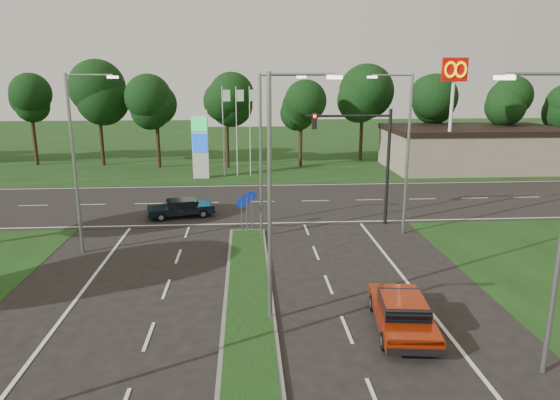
{
  "coord_description": "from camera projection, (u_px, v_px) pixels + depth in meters",
  "views": [
    {
      "loc": [
        -0.01,
        -11.02,
        8.83
      ],
      "look_at": [
        1.83,
        15.63,
        2.2
      ],
      "focal_mm": 32.0,
      "sensor_mm": 36.0,
      "label": 1
    }
  ],
  "objects": [
    {
      "name": "median_signs",
      "position": [
        247.0,
        206.0,
        28.27
      ],
      "size": [
        1.16,
        1.76,
        2.38
      ],
      "color": "gray",
      "rests_on": "ground"
    },
    {
      "name": "treeline_far",
      "position": [
        246.0,
        97.0,
        49.83
      ],
      "size": [
        6.0,
        6.0,
        9.9
      ],
      "color": "black",
      "rests_on": "ground"
    },
    {
      "name": "gas_pylon",
      "position": [
        203.0,
        143.0,
        43.77
      ],
      "size": [
        5.8,
        1.26,
        8.0
      ],
      "color": "silver",
      "rests_on": "ground"
    },
    {
      "name": "streetlight_right_near",
      "position": [
        559.0,
        213.0,
        14.1
      ],
      "size": [
        2.53,
        0.22,
        9.0
      ],
      "rotation": [
        0.0,
        0.0,
        3.14
      ],
      "color": "gray",
      "rests_on": "ground"
    },
    {
      "name": "streetlight_median_near",
      "position": [
        275.0,
        187.0,
        17.45
      ],
      "size": [
        2.53,
        0.22,
        9.0
      ],
      "color": "gray",
      "rests_on": "ground"
    },
    {
      "name": "verge_far",
      "position": [
        246.0,
        145.0,
        66.05
      ],
      "size": [
        160.0,
        50.0,
        0.02
      ],
      "primitive_type": "cube",
      "color": "black",
      "rests_on": "ground"
    },
    {
      "name": "streetlight_right_far",
      "position": [
        405.0,
        146.0,
        27.66
      ],
      "size": [
        2.53,
        0.22,
        9.0
      ],
      "rotation": [
        0.0,
        0.0,
        3.14
      ],
      "color": "gray",
      "rests_on": "ground"
    },
    {
      "name": "red_sedan",
      "position": [
        402.0,
        313.0,
        17.74
      ],
      "size": [
        2.34,
        4.67,
        1.23
      ],
      "rotation": [
        0.0,
        0.0,
        -0.12
      ],
      "color": "maroon",
      "rests_on": "ground"
    },
    {
      "name": "cross_road",
      "position": [
        247.0,
        202.0,
        36.04
      ],
      "size": [
        160.0,
        12.0,
        0.02
      ],
      "primitive_type": "cube",
      "color": "black",
      "rests_on": "ground"
    },
    {
      "name": "traffic_signal",
      "position": [
        367.0,
        149.0,
        29.59
      ],
      "size": [
        5.1,
        0.42,
        7.0
      ],
      "color": "black",
      "rests_on": "ground"
    },
    {
      "name": "navy_sedan",
      "position": [
        181.0,
        208.0,
        32.14
      ],
      "size": [
        4.39,
        2.59,
        1.13
      ],
      "rotation": [
        0.0,
        0.0,
        1.8
      ],
      "color": "black",
      "rests_on": "ground"
    },
    {
      "name": "streetlight_median_far",
      "position": [
        264.0,
        147.0,
        27.14
      ],
      "size": [
        2.53,
        0.22,
        9.0
      ],
      "color": "gray",
      "rests_on": "ground"
    },
    {
      "name": "median_kerb",
      "position": [
        249.0,
        346.0,
        16.66
      ],
      "size": [
        2.0,
        26.0,
        0.12
      ],
      "primitive_type": "cube",
      "color": "slate",
      "rests_on": "ground"
    },
    {
      "name": "mcdonalds_sign",
      "position": [
        453.0,
        87.0,
        43.04
      ],
      "size": [
        2.2,
        0.47,
        10.4
      ],
      "color": "silver",
      "rests_on": "ground"
    },
    {
      "name": "commercial_building",
      "position": [
        471.0,
        149.0,
        48.65
      ],
      "size": [
        16.0,
        9.0,
        4.0
      ],
      "primitive_type": "cube",
      "color": "gray",
      "rests_on": "ground"
    },
    {
      "name": "streetlight_left_far",
      "position": [
        78.0,
        155.0,
        24.58
      ],
      "size": [
        2.53,
        0.22,
        9.0
      ],
      "color": "gray",
      "rests_on": "ground"
    }
  ]
}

